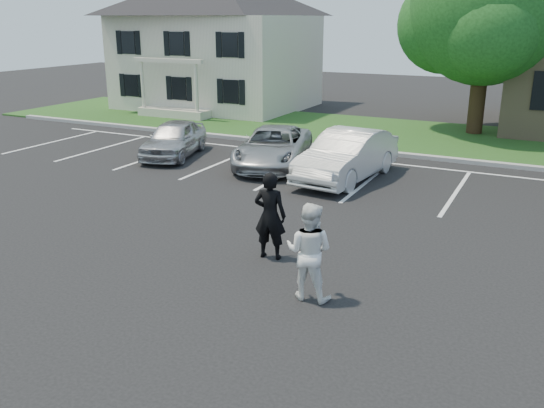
# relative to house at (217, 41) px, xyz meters

# --- Properties ---
(ground_plane) EXTENTS (90.00, 90.00, 0.00)m
(ground_plane) POSITION_rel_house_xyz_m (13.00, -19.97, -3.83)
(ground_plane) COLOR black
(ground_plane) RESTS_ON ground
(curb) EXTENTS (40.00, 0.30, 0.15)m
(curb) POSITION_rel_house_xyz_m (13.00, -7.97, -3.75)
(curb) COLOR gray
(curb) RESTS_ON ground
(grass_strip) EXTENTS (44.00, 8.00, 0.08)m
(grass_strip) POSITION_rel_house_xyz_m (13.00, -3.97, -3.79)
(grass_strip) COLOR #244A14
(grass_strip) RESTS_ON ground
(stall_lines) EXTENTS (34.00, 5.36, 0.01)m
(stall_lines) POSITION_rel_house_xyz_m (14.40, -11.02, -3.82)
(stall_lines) COLOR silver
(stall_lines) RESTS_ON ground
(house) EXTENTS (10.30, 9.22, 7.60)m
(house) POSITION_rel_house_xyz_m (0.00, 0.00, 0.00)
(house) COLOR beige
(house) RESTS_ON ground
(tree) EXTENTS (7.80, 7.20, 8.80)m
(tree) POSITION_rel_house_xyz_m (15.01, -2.03, 1.52)
(tree) COLOR black
(tree) RESTS_ON ground
(man_black_suit) EXTENTS (0.78, 0.57, 1.96)m
(man_black_suit) POSITION_rel_house_xyz_m (12.96, -18.98, -2.85)
(man_black_suit) COLOR black
(man_black_suit) RESTS_ON ground
(man_white_shirt) EXTENTS (0.96, 0.77, 1.88)m
(man_white_shirt) POSITION_rel_house_xyz_m (14.47, -20.37, -2.89)
(man_white_shirt) COLOR white
(man_white_shirt) RESTS_ON ground
(car_silver_west) EXTENTS (2.64, 4.32, 1.37)m
(car_silver_west) POSITION_rel_house_xyz_m (5.27, -11.84, -3.14)
(car_silver_west) COLOR #B2B2B7
(car_silver_west) RESTS_ON ground
(car_silver_minivan) EXTENTS (3.47, 5.33, 1.37)m
(car_silver_minivan) POSITION_rel_house_xyz_m (9.31, -11.44, -3.15)
(car_silver_minivan) COLOR #A0A2A7
(car_silver_minivan) RESTS_ON ground
(car_white_sedan) EXTENTS (2.19, 4.99, 1.59)m
(car_white_sedan) POSITION_rel_house_xyz_m (12.28, -12.03, -3.03)
(car_white_sedan) COLOR silver
(car_white_sedan) RESTS_ON ground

